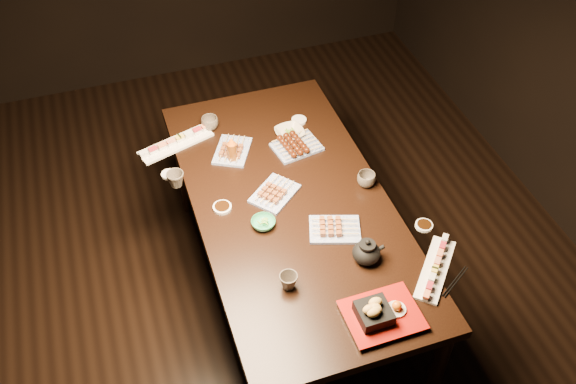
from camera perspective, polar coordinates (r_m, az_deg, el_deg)
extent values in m
plane|color=black|center=(3.48, -3.25, -12.23)|extent=(5.00, 5.00, 0.00)
cube|color=black|center=(3.31, 0.28, -5.42)|extent=(1.41, 1.99, 0.75)
imported|color=#329961|center=(2.92, -2.21, -2.78)|extent=(0.11, 0.11, 0.03)
imported|color=#BFB39C|center=(3.38, 0.15, 5.27)|extent=(0.16, 0.16, 0.04)
imported|color=#4A4238|center=(2.68, 0.04, -7.93)|extent=(0.10, 0.10, 0.07)
imported|color=#4A4238|center=(3.11, 6.97, 1.11)|extent=(0.13, 0.13, 0.07)
imported|color=#4A4238|center=(3.13, -9.95, 1.12)|extent=(0.10, 0.10, 0.08)
imported|color=#4A4238|center=(3.44, -6.96, 6.09)|extent=(0.10, 0.10, 0.07)
cylinder|color=brown|center=(3.20, -5.00, 3.79)|extent=(0.06, 0.06, 0.15)
cylinder|color=white|center=(3.01, -5.87, -1.37)|extent=(0.10, 0.10, 0.02)
cylinder|color=white|center=(3.48, 0.98, 6.39)|extent=(0.11, 0.11, 0.01)
cylinder|color=white|center=(2.98, 11.99, -2.93)|extent=(0.10, 0.10, 0.01)
cylinder|color=white|center=(3.21, -10.55, 1.54)|extent=(0.09, 0.09, 0.01)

